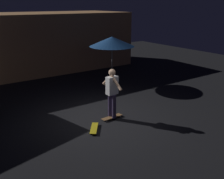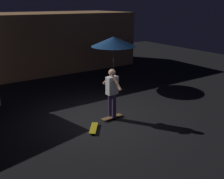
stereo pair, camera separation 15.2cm
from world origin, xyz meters
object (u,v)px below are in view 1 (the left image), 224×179
patio_umbrella (112,42)px  skateboard_spare (94,128)px  skater (112,90)px  skateboard_ridden (112,117)px

patio_umbrella → skateboard_spare: size_ratio=3.10×
patio_umbrella → skater: patio_umbrella is taller
skateboard_ridden → skateboard_spare: bearing=-158.3°
patio_umbrella → skater: bearing=-125.0°
patio_umbrella → skateboard_ridden: 4.51m
skateboard_ridden → skateboard_spare: 1.02m
patio_umbrella → skater: 4.16m
skateboard_spare → skater: size_ratio=0.44×
skateboard_ridden → skater: bearing=0.0°
patio_umbrella → skateboard_spare: bearing=-131.6°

